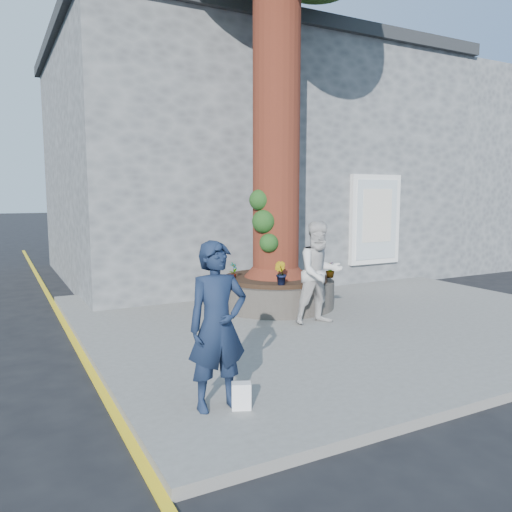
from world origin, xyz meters
name	(u,v)px	position (x,y,z in m)	size (l,w,h in m)	color
ground	(295,344)	(0.00, 0.00, 0.00)	(120.00, 120.00, 0.00)	black
pavement	(334,316)	(1.50, 1.00, 0.06)	(9.00, 8.00, 0.12)	slate
yellow_line	(81,355)	(-3.05, 1.00, 0.00)	(0.10, 30.00, 0.01)	yellow
stone_shop	(238,166)	(2.50, 7.20, 3.16)	(10.30, 8.30, 6.30)	#55575A
neighbour_shop	(431,176)	(10.50, 7.20, 3.00)	(6.00, 8.00, 6.00)	#55575A
planter	(275,291)	(0.80, 2.00, 0.41)	(2.30, 2.30, 0.60)	black
man	(218,326)	(-2.11, -1.84, 1.00)	(0.64, 0.42, 1.75)	#142039
woman	(320,273)	(0.80, 0.50, 1.00)	(0.85, 0.67, 1.76)	silver
shopping_bag	(241,396)	(-1.91, -1.97, 0.26)	(0.20, 0.12, 0.28)	white
plant_a	(234,270)	(-0.05, 2.14, 0.88)	(0.17, 0.11, 0.32)	gray
plant_b	(280,273)	(0.41, 1.15, 0.93)	(0.23, 0.22, 0.42)	gray
plant_c	(330,270)	(1.65, 1.36, 0.88)	(0.18, 0.18, 0.31)	gray
plant_d	(291,262)	(1.65, 2.79, 0.86)	(0.25, 0.22, 0.28)	gray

